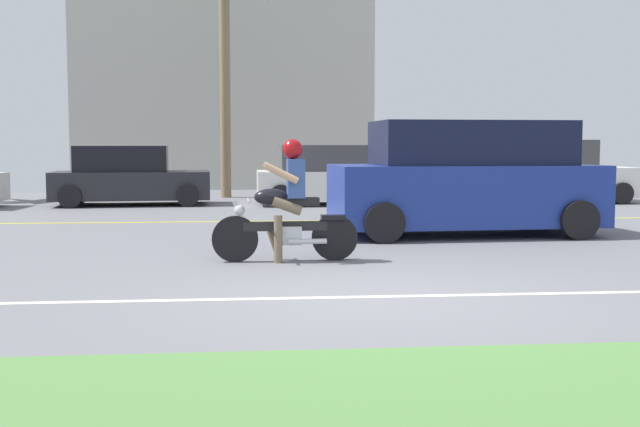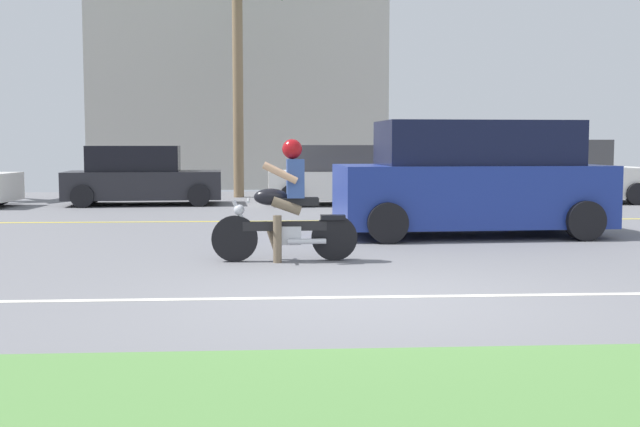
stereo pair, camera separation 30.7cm
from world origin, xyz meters
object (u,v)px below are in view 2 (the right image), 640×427
parked_car_3 (560,174)px  parked_car_1 (141,177)px  motorcyclist (286,210)px  suv_nearby (473,180)px  parked_car_2 (342,177)px

parked_car_3 → parked_car_1: bearing=179.4°
motorcyclist → parked_car_1: size_ratio=0.48×
motorcyclist → parked_car_1: (-3.48, 10.04, 0.02)m
parked_car_1 → parked_car_3: bearing=-0.6°
parked_car_1 → parked_car_3: 10.86m
parked_car_1 → motorcyclist: bearing=-70.9°
suv_nearby → motorcyclist: bearing=-139.1°
parked_car_3 → suv_nearby: bearing=-120.3°
motorcyclist → parked_car_2: bearing=80.4°
suv_nearby → parked_car_1: suv_nearby is taller
motorcyclist → parked_car_2: motorcyclist is taller
suv_nearby → parked_car_1: (-6.67, 7.27, -0.23)m
suv_nearby → parked_car_2: (-1.55, 6.98, -0.23)m
suv_nearby → parked_car_1: size_ratio=1.18×
parked_car_2 → parked_car_1: bearing=176.7°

